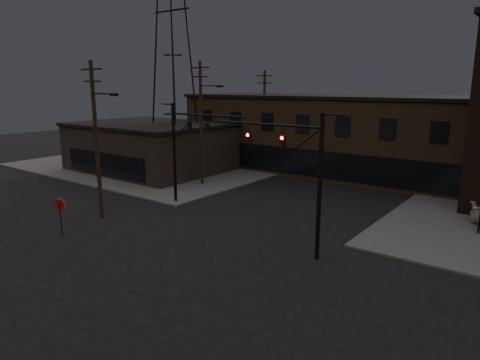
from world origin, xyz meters
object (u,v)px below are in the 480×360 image
object	(u,v)px
traffic_signal_near	(301,169)
car_crossing	(407,180)
traffic_signal_far	(186,143)
stop_sign	(60,208)

from	to	relation	value
traffic_signal_near	car_crossing	size ratio (longest dim) A/B	1.91
car_crossing	traffic_signal_far	bearing A→B (deg)	-115.07
traffic_signal_far	stop_sign	world-z (taller)	traffic_signal_far
traffic_signal_near	car_crossing	xyz separation A→B (m)	(0.14, 20.15, -4.24)
traffic_signal_near	traffic_signal_far	size ratio (longest dim) A/B	1.00
traffic_signal_near	car_crossing	world-z (taller)	traffic_signal_near
traffic_signal_near	car_crossing	bearing A→B (deg)	89.59
traffic_signal_far	car_crossing	world-z (taller)	traffic_signal_far
car_crossing	stop_sign	bearing A→B (deg)	-105.68
stop_sign	car_crossing	xyz separation A→B (m)	(13.50, 26.64, -1.15)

